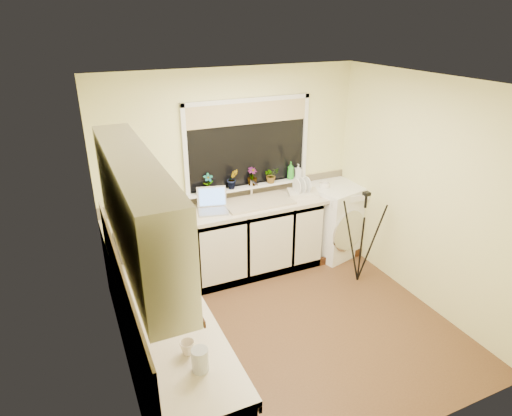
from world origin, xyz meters
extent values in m
plane|color=brown|center=(0.00, 0.00, 0.00)|extent=(3.20, 3.20, 0.00)
plane|color=white|center=(0.00, 0.00, 2.45)|extent=(3.20, 3.20, 0.00)
plane|color=#F0ECA0|center=(0.00, 1.50, 1.23)|extent=(3.20, 0.00, 3.20)
plane|color=#F0ECA0|center=(0.00, -1.50, 1.23)|extent=(3.20, 0.00, 3.20)
plane|color=#F0ECA0|center=(-1.60, 0.00, 1.23)|extent=(0.00, 3.00, 3.00)
plane|color=#F0ECA0|center=(1.60, 0.00, 1.23)|extent=(0.00, 3.00, 3.00)
cube|color=silver|center=(-0.33, 1.20, 0.43)|extent=(2.55, 0.60, 0.86)
cube|color=silver|center=(-1.30, -0.30, 0.43)|extent=(0.54, 2.40, 0.86)
cube|color=beige|center=(0.00, 1.20, 0.88)|extent=(3.20, 0.60, 0.04)
cube|color=beige|center=(-1.30, -0.30, 0.88)|extent=(0.60, 2.40, 0.04)
cube|color=silver|center=(-1.44, -0.45, 1.80)|extent=(0.28, 1.90, 0.70)
cube|color=beige|center=(-1.59, -0.30, 1.12)|extent=(0.02, 2.40, 0.45)
cube|color=beige|center=(0.00, 1.49, 0.97)|extent=(3.20, 0.02, 0.14)
cube|color=black|center=(0.20, 1.49, 1.55)|extent=(1.50, 0.02, 1.00)
cube|color=tan|center=(0.20, 1.46, 1.92)|extent=(1.50, 0.02, 0.25)
cube|color=white|center=(0.20, 1.43, 1.04)|extent=(1.60, 0.14, 0.03)
cube|color=tan|center=(0.20, 1.20, 0.91)|extent=(0.82, 0.46, 0.03)
cylinder|color=silver|center=(0.20, 1.38, 1.02)|extent=(0.03, 0.03, 0.24)
cube|color=white|center=(1.31, 1.19, 0.47)|extent=(0.81, 0.80, 0.95)
cube|color=#9999A0|center=(-0.37, 1.16, 0.91)|extent=(0.39, 0.32, 0.02)
cube|color=#578BEE|center=(-0.33, 1.32, 1.03)|extent=(0.35, 0.18, 0.23)
cylinder|color=silver|center=(-1.22, 0.37, 1.00)|extent=(0.16, 0.16, 0.21)
cube|color=beige|center=(0.82, 1.19, 0.93)|extent=(0.44, 0.38, 0.05)
cylinder|color=#B9BDC4|center=(-1.25, -1.11, 0.98)|extent=(0.11, 0.11, 0.16)
cylinder|color=silver|center=(-1.35, -0.13, 0.95)|extent=(0.08, 0.08, 0.11)
imported|color=white|center=(-1.28, 0.62, 1.06)|extent=(0.55, 0.66, 0.31)
imported|color=#999999|center=(-0.33, 1.42, 1.16)|extent=(0.13, 0.09, 0.23)
imported|color=#999999|center=(-0.04, 1.41, 1.17)|extent=(0.15, 0.12, 0.25)
imported|color=#999999|center=(0.23, 1.42, 1.16)|extent=(0.15, 0.15, 0.22)
imported|color=#999999|center=(0.48, 1.40, 1.15)|extent=(0.19, 0.16, 0.20)
imported|color=green|center=(0.76, 1.42, 1.16)|extent=(0.11, 0.11, 0.22)
imported|color=#999999|center=(0.87, 1.43, 1.14)|extent=(0.10, 0.10, 0.18)
imported|color=white|center=(1.15, 1.22, 0.95)|extent=(0.16, 0.16, 0.11)
imported|color=beige|center=(-1.28, -0.94, 0.95)|extent=(0.12, 0.12, 0.10)
camera|label=1|loc=(-1.81, -3.20, 2.96)|focal=30.76mm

